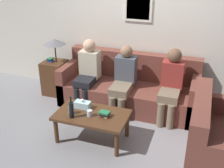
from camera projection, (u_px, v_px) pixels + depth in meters
ground_plane at (120, 119)px, 4.61m from camera, size 16.00×16.00×0.00m
wall_back at (138, 27)px, 4.89m from camera, size 9.00×0.08×2.60m
couch_main at (129, 89)px, 4.93m from camera, size 2.35×0.88×0.89m
couch_side at (220, 143)px, 3.54m from camera, size 0.88×1.30×0.89m
coffee_table at (92, 117)px, 3.96m from camera, size 1.02×0.60×0.43m
side_table_with_lamp at (55, 73)px, 5.28m from camera, size 0.46×0.41×1.08m
wine_bottle at (71, 110)px, 3.80m from camera, size 0.07×0.07×0.32m
drinking_glass at (90, 113)px, 3.87m from camera, size 0.08×0.08×0.09m
book_stack at (104, 114)px, 3.86m from camera, size 0.15×0.13×0.07m
soda_can at (71, 110)px, 3.92m from camera, size 0.07×0.07×0.12m
tissue_box at (83, 105)px, 4.07m from camera, size 0.23×0.12×0.15m
person_left at (88, 70)px, 4.86m from camera, size 0.34×0.58×1.15m
person_middle at (124, 78)px, 4.62m from camera, size 0.34×0.66×1.12m
person_right at (171, 83)px, 4.41m from camera, size 0.34×0.61×1.14m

